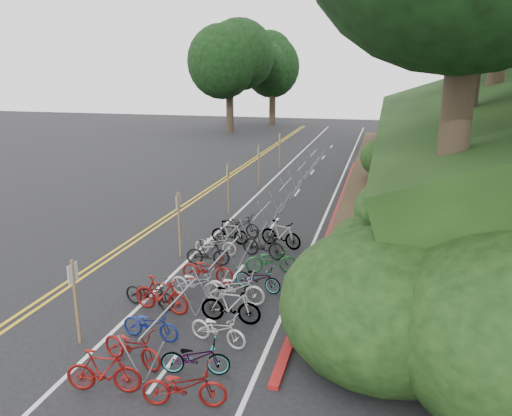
# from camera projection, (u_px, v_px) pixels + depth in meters

# --- Properties ---
(ground) EXTENTS (120.00, 120.00, 0.00)m
(ground) POSITION_uv_depth(u_px,v_px,m) (92.00, 317.00, 14.16)
(ground) COLOR black
(ground) RESTS_ON ground
(road_markings) EXTENTS (7.47, 80.00, 0.01)m
(road_markings) POSITION_uv_depth(u_px,v_px,m) (224.00, 219.00, 23.42)
(road_markings) COLOR gold
(road_markings) RESTS_ON ground
(red_curb) EXTENTS (0.25, 28.00, 0.10)m
(red_curb) POSITION_uv_depth(u_px,v_px,m) (336.00, 214.00, 23.96)
(red_curb) COLOR maroon
(red_curb) RESTS_ON ground
(embankment) EXTENTS (14.30, 48.14, 9.11)m
(embankment) POSITION_uv_depth(u_px,v_px,m) (480.00, 146.00, 28.10)
(embankment) COLOR black
(embankment) RESTS_ON ground
(bike_rack_front) EXTENTS (1.13, 3.43, 1.14)m
(bike_rack_front) POSITION_uv_depth(u_px,v_px,m) (171.00, 315.00, 12.46)
(bike_rack_front) COLOR #91959C
(bike_rack_front) RESTS_ON ground
(bike_racks_rest) EXTENTS (1.14, 23.00, 1.17)m
(bike_racks_rest) POSITION_uv_depth(u_px,v_px,m) (285.00, 190.00, 25.33)
(bike_racks_rest) COLOR #91959C
(bike_racks_rest) RESTS_ON ground
(signpost_near) EXTENTS (0.08, 0.40, 2.28)m
(signpost_near) POSITION_uv_depth(u_px,v_px,m) (75.00, 296.00, 12.46)
(signpost_near) COLOR brown
(signpost_near) RESTS_ON ground
(signposts_rest) EXTENTS (0.08, 18.40, 2.50)m
(signposts_rest) POSITION_uv_depth(u_px,v_px,m) (245.00, 173.00, 26.68)
(signposts_rest) COLOR brown
(signposts_rest) RESTS_ON ground
(bike_front) EXTENTS (0.88, 1.79, 0.90)m
(bike_front) POSITION_uv_depth(u_px,v_px,m) (150.00, 293.00, 14.63)
(bike_front) COLOR black
(bike_front) RESTS_ON ground
(bike_valet) EXTENTS (3.35, 12.78, 1.08)m
(bike_valet) POSITION_uv_depth(u_px,v_px,m) (217.00, 281.00, 15.41)
(bike_valet) COLOR maroon
(bike_valet) RESTS_ON ground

